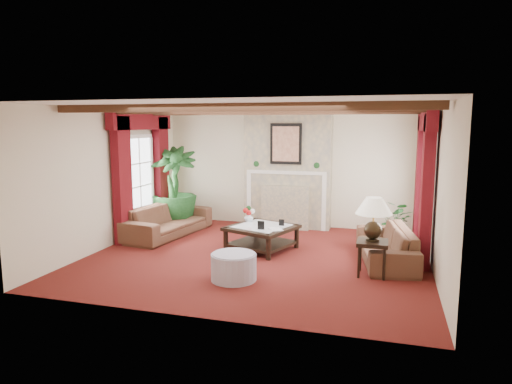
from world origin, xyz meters
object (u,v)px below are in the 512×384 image
(ottoman, at_px, (234,267))
(side_table, at_px, (372,258))
(sofa_right, at_px, (386,239))
(coffee_table, at_px, (262,238))
(potted_palm, at_px, (174,205))
(sofa_left, at_px, (168,215))

(ottoman, bearing_deg, side_table, 21.89)
(sofa_right, bearing_deg, ottoman, -62.76)
(sofa_right, bearing_deg, coffee_table, -101.94)
(potted_palm, relative_size, ottoman, 3.03)
(sofa_left, height_order, coffee_table, sofa_left)
(potted_palm, height_order, ottoman, potted_palm)
(sofa_right, relative_size, side_table, 3.78)
(coffee_table, distance_m, ottoman, 1.78)
(coffee_table, bearing_deg, sofa_right, 17.01)
(sofa_right, height_order, potted_palm, potted_palm)
(side_table, distance_m, ottoman, 2.21)
(potted_palm, bearing_deg, sofa_left, -74.55)
(sofa_left, height_order, side_table, sofa_left)
(coffee_table, bearing_deg, side_table, -5.18)
(potted_palm, height_order, side_table, potted_palm)
(sofa_right, xyz_separation_m, coffee_table, (-2.30, 0.10, -0.17))
(sofa_right, height_order, ottoman, sofa_right)
(sofa_right, height_order, coffee_table, sofa_right)
(sofa_right, height_order, side_table, sofa_right)
(sofa_left, xyz_separation_m, side_table, (4.36, -1.51, -0.16))
(potted_palm, xyz_separation_m, side_table, (4.55, -2.21, -0.25))
(potted_palm, relative_size, coffee_table, 1.91)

